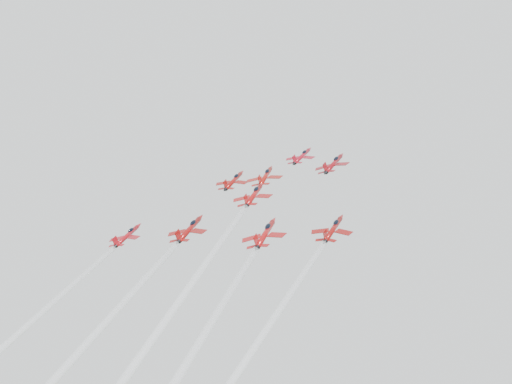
% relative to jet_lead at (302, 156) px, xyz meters
% --- Properties ---
extents(jet_lead, '(9.03, 11.34, 7.97)m').
position_rel_jet_lead_xyz_m(jet_lead, '(0.00, 0.00, 0.00)').
color(jet_lead, '#AA1020').
extents(jet_row2_left, '(9.80, 12.29, 8.64)m').
position_rel_jet_lead_xyz_m(jet_row2_left, '(-15.72, -11.13, -7.45)').
color(jet_row2_left, maroon).
extents(jet_row2_center, '(10.27, 12.89, 9.06)m').
position_rel_jet_lead_xyz_m(jet_row2_center, '(-6.14, -10.34, -6.92)').
color(jet_row2_center, '#A4150F').
extents(jet_row2_right, '(9.85, 12.37, 8.70)m').
position_rel_jet_lead_xyz_m(jet_row2_right, '(12.06, -6.99, -4.68)').
color(jet_row2_right, maroon).
extents(jet_center, '(10.62, 96.64, 65.44)m').
position_rel_jet_lead_xyz_m(jet_center, '(-4.38, -62.93, -42.27)').
color(jet_center, '#AA1010').
extents(jet_rear_left, '(10.34, 94.16, 63.75)m').
position_rel_jet_lead_xyz_m(jet_rear_left, '(-14.04, -75.83, -50.91)').
color(jet_rear_left, maroon).
extents(jet_rear_farright, '(8.71, 79.32, 53.71)m').
position_rel_jet_lead_xyz_m(jet_rear_farright, '(22.78, -72.00, -48.35)').
color(jet_rear_farright, maroon).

